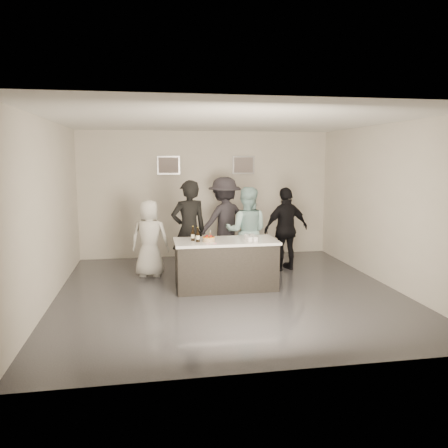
{
  "coord_description": "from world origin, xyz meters",
  "views": [
    {
      "loc": [
        -1.36,
        -7.43,
        2.37
      ],
      "look_at": [
        0.0,
        0.5,
        1.15
      ],
      "focal_mm": 35.0,
      "sensor_mm": 36.0,
      "label": 1
    }
  ],
  "objects_px": {
    "cake": "(209,239)",
    "person_guest_left": "(150,238)",
    "person_main_blue": "(247,231)",
    "beer_bottle_a": "(193,234)",
    "person_guest_right": "(286,229)",
    "beer_bottle_b": "(198,235)",
    "bar_counter": "(226,264)",
    "person_main_black": "(189,230)",
    "person_guest_back": "(224,221)"
  },
  "relations": [
    {
      "from": "cake",
      "to": "person_guest_left",
      "type": "distance_m",
      "value": 1.57
    },
    {
      "from": "person_main_blue",
      "to": "person_guest_left",
      "type": "bearing_deg",
      "value": 10.51
    },
    {
      "from": "beer_bottle_a",
      "to": "person_guest_right",
      "type": "xyz_separation_m",
      "value": [
        2.09,
        1.09,
        -0.15
      ]
    },
    {
      "from": "beer_bottle_b",
      "to": "person_guest_left",
      "type": "distance_m",
      "value": 1.47
    },
    {
      "from": "bar_counter",
      "to": "person_main_blue",
      "type": "height_order",
      "value": "person_main_blue"
    },
    {
      "from": "bar_counter",
      "to": "cake",
      "type": "relative_size",
      "value": 8.4
    },
    {
      "from": "person_main_black",
      "to": "person_guest_left",
      "type": "xyz_separation_m",
      "value": [
        -0.76,
        0.36,
        -0.2
      ]
    },
    {
      "from": "bar_counter",
      "to": "beer_bottle_b",
      "type": "bearing_deg",
      "value": -168.44
    },
    {
      "from": "beer_bottle_a",
      "to": "person_main_black",
      "type": "distance_m",
      "value": 0.69
    },
    {
      "from": "bar_counter",
      "to": "person_guest_right",
      "type": "distance_m",
      "value": 1.91
    },
    {
      "from": "beer_bottle_b",
      "to": "person_guest_back",
      "type": "bearing_deg",
      "value": 66.95
    },
    {
      "from": "person_guest_left",
      "to": "person_guest_back",
      "type": "xyz_separation_m",
      "value": [
        1.65,
        0.71,
        0.2
      ]
    },
    {
      "from": "cake",
      "to": "beer_bottle_a",
      "type": "bearing_deg",
      "value": 157.41
    },
    {
      "from": "beer_bottle_a",
      "to": "beer_bottle_b",
      "type": "distance_m",
      "value": 0.15
    },
    {
      "from": "beer_bottle_b",
      "to": "person_guest_back",
      "type": "xyz_separation_m",
      "value": [
        0.81,
        1.89,
        -0.05
      ]
    },
    {
      "from": "bar_counter",
      "to": "person_main_black",
      "type": "xyz_separation_m",
      "value": [
        -0.6,
        0.72,
        0.53
      ]
    },
    {
      "from": "bar_counter",
      "to": "person_main_black",
      "type": "relative_size",
      "value": 0.95
    },
    {
      "from": "cake",
      "to": "person_main_blue",
      "type": "distance_m",
      "value": 1.3
    },
    {
      "from": "beer_bottle_a",
      "to": "person_guest_right",
      "type": "relative_size",
      "value": 0.15
    },
    {
      "from": "person_guest_back",
      "to": "beer_bottle_b",
      "type": "bearing_deg",
      "value": 45.67
    },
    {
      "from": "cake",
      "to": "person_main_black",
      "type": "height_order",
      "value": "person_main_black"
    },
    {
      "from": "beer_bottle_b",
      "to": "beer_bottle_a",
      "type": "bearing_deg",
      "value": 119.08
    },
    {
      "from": "person_main_black",
      "to": "person_main_blue",
      "type": "relative_size",
      "value": 1.08
    },
    {
      "from": "person_guest_back",
      "to": "person_guest_left",
      "type": "bearing_deg",
      "value": 2.09
    },
    {
      "from": "bar_counter",
      "to": "person_guest_left",
      "type": "height_order",
      "value": "person_guest_left"
    },
    {
      "from": "person_guest_left",
      "to": "person_main_blue",
      "type": "bearing_deg",
      "value": -174.59
    },
    {
      "from": "person_guest_right",
      "to": "person_guest_back",
      "type": "bearing_deg",
      "value": -42.95
    },
    {
      "from": "bar_counter",
      "to": "cake",
      "type": "bearing_deg",
      "value": -164.95
    },
    {
      "from": "cake",
      "to": "person_guest_back",
      "type": "relative_size",
      "value": 0.11
    },
    {
      "from": "person_guest_back",
      "to": "person_guest_right",
      "type": "bearing_deg",
      "value": 129.78
    },
    {
      "from": "beer_bottle_b",
      "to": "person_main_black",
      "type": "distance_m",
      "value": 0.83
    },
    {
      "from": "person_guest_right",
      "to": "person_main_black",
      "type": "bearing_deg",
      "value": -3.19
    },
    {
      "from": "cake",
      "to": "person_guest_right",
      "type": "bearing_deg",
      "value": 33.5
    },
    {
      "from": "beer_bottle_a",
      "to": "person_main_blue",
      "type": "bearing_deg",
      "value": 35.2
    },
    {
      "from": "beer_bottle_a",
      "to": "person_main_black",
      "type": "xyz_separation_m",
      "value": [
        -0.01,
        0.69,
        -0.05
      ]
    },
    {
      "from": "cake",
      "to": "person_guest_right",
      "type": "relative_size",
      "value": 0.13
    },
    {
      "from": "person_main_black",
      "to": "person_guest_back",
      "type": "bearing_deg",
      "value": -144.89
    },
    {
      "from": "beer_bottle_a",
      "to": "person_guest_left",
      "type": "relative_size",
      "value": 0.17
    },
    {
      "from": "cake",
      "to": "person_guest_left",
      "type": "height_order",
      "value": "person_guest_left"
    },
    {
      "from": "beer_bottle_b",
      "to": "person_guest_back",
      "type": "relative_size",
      "value": 0.13
    },
    {
      "from": "beer_bottle_a",
      "to": "person_guest_back",
      "type": "relative_size",
      "value": 0.13
    },
    {
      "from": "cake",
      "to": "bar_counter",
      "type": "bearing_deg",
      "value": 15.05
    },
    {
      "from": "beer_bottle_a",
      "to": "person_guest_right",
      "type": "bearing_deg",
      "value": 27.56
    },
    {
      "from": "person_guest_right",
      "to": "person_guest_back",
      "type": "xyz_separation_m",
      "value": [
        -1.21,
        0.67,
        0.1
      ]
    },
    {
      "from": "person_main_blue",
      "to": "person_guest_back",
      "type": "height_order",
      "value": "person_guest_back"
    },
    {
      "from": "beer_bottle_b",
      "to": "person_main_blue",
      "type": "relative_size",
      "value": 0.14
    },
    {
      "from": "person_main_blue",
      "to": "person_main_black",
      "type": "bearing_deg",
      "value": 23.67
    },
    {
      "from": "cake",
      "to": "beer_bottle_b",
      "type": "bearing_deg",
      "value": -174.33
    },
    {
      "from": "person_main_black",
      "to": "person_guest_back",
      "type": "xyz_separation_m",
      "value": [
        0.89,
        1.07,
        0.0
      ]
    },
    {
      "from": "cake",
      "to": "person_main_blue",
      "type": "relative_size",
      "value": 0.12
    }
  ]
}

